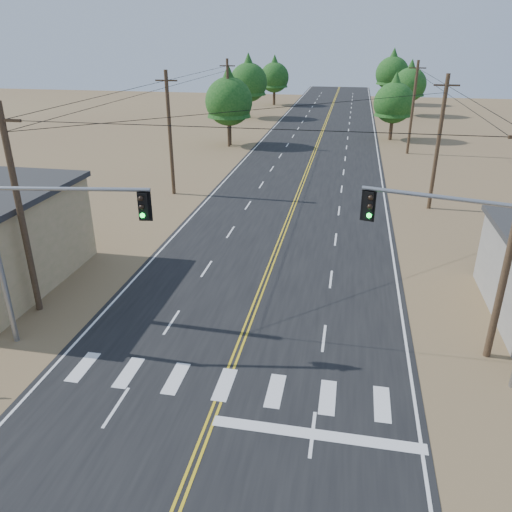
# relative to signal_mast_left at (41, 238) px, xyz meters

# --- Properties ---
(road) EXTENTS (15.00, 200.00, 0.02)m
(road) POSITION_rel_signal_mast_left_xyz_m (7.95, 20.42, -4.94)
(road) COLOR black
(road) RESTS_ON ground
(utility_pole_left_near) EXTENTS (1.80, 0.30, 10.00)m
(utility_pole_left_near) POSITION_rel_signal_mast_left_xyz_m (-2.55, 2.42, 0.17)
(utility_pole_left_near) COLOR #4C3826
(utility_pole_left_near) RESTS_ON ground
(utility_pole_left_mid) EXTENTS (1.80, 0.30, 10.00)m
(utility_pole_left_mid) POSITION_rel_signal_mast_left_xyz_m (-2.55, 22.42, 0.17)
(utility_pole_left_mid) COLOR #4C3826
(utility_pole_left_mid) RESTS_ON ground
(utility_pole_left_far) EXTENTS (1.80, 0.30, 10.00)m
(utility_pole_left_far) POSITION_rel_signal_mast_left_xyz_m (-2.55, 42.42, 0.17)
(utility_pole_left_far) COLOR #4C3826
(utility_pole_left_far) RESTS_ON ground
(utility_pole_right_near) EXTENTS (1.80, 0.30, 10.00)m
(utility_pole_right_near) POSITION_rel_signal_mast_left_xyz_m (18.45, 2.42, 0.17)
(utility_pole_right_near) COLOR #4C3826
(utility_pole_right_near) RESTS_ON ground
(utility_pole_right_mid) EXTENTS (1.80, 0.30, 10.00)m
(utility_pole_right_mid) POSITION_rel_signal_mast_left_xyz_m (18.45, 22.42, 0.17)
(utility_pole_right_mid) COLOR #4C3826
(utility_pole_right_mid) RESTS_ON ground
(utility_pole_right_far) EXTENTS (1.80, 0.30, 10.00)m
(utility_pole_right_far) POSITION_rel_signal_mast_left_xyz_m (18.45, 42.42, 0.17)
(utility_pole_right_far) COLOR #4C3826
(utility_pole_right_far) RESTS_ON ground
(signal_mast_left) EXTENTS (6.68, 1.25, 7.24)m
(signal_mast_left) POSITION_rel_signal_mast_left_xyz_m (0.00, 0.00, 0.00)
(signal_mast_left) COLOR gray
(signal_mast_left) RESTS_ON ground
(signal_mast_right) EXTENTS (6.45, 1.85, 7.39)m
(signal_mast_right) POSITION_rel_signal_mast_left_xyz_m (17.08, 0.90, 0.08)
(signal_mast_right) COLOR gray
(signal_mast_right) RESTS_ON ground
(tree_left_near) EXTENTS (5.63, 5.63, 9.38)m
(tree_left_near) POSITION_rel_signal_mast_left_xyz_m (-2.66, 43.28, 0.79)
(tree_left_near) COLOR #3F2D1E
(tree_left_near) RESTS_ON ground
(tree_left_mid) EXTENTS (5.98, 5.98, 9.96)m
(tree_left_mid) POSITION_rel_signal_mast_left_xyz_m (-4.76, 65.14, 1.14)
(tree_left_mid) COLOR #3F2D1E
(tree_left_mid) RESTS_ON ground
(tree_left_far) EXTENTS (5.46, 5.46, 9.10)m
(tree_left_far) POSITION_rel_signal_mast_left_xyz_m (-3.18, 81.88, 0.61)
(tree_left_far) COLOR #3F2D1E
(tree_left_far) RESTS_ON ground
(tree_right_near) EXTENTS (5.02, 5.02, 8.36)m
(tree_right_near) POSITION_rel_signal_mast_left_xyz_m (16.95, 50.46, 0.16)
(tree_right_near) COLOR #3F2D1E
(tree_right_near) RESTS_ON ground
(tree_right_mid) EXTENTS (5.36, 5.36, 8.93)m
(tree_right_mid) POSITION_rel_signal_mast_left_xyz_m (20.74, 72.50, 0.51)
(tree_right_mid) COLOR #3F2D1E
(tree_right_mid) RESTS_ON ground
(tree_right_far) EXTENTS (6.17, 6.17, 10.28)m
(tree_right_far) POSITION_rel_signal_mast_left_xyz_m (18.68, 86.93, 1.34)
(tree_right_far) COLOR #3F2D1E
(tree_right_far) RESTS_ON ground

